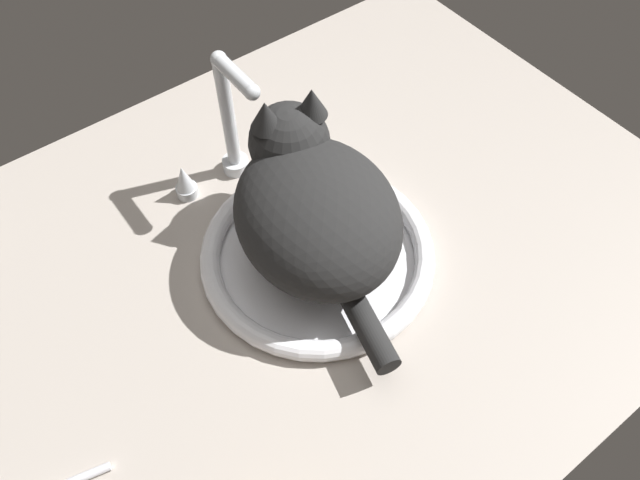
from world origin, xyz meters
The scene contains 4 objects.
countertop centered at (0.00, 0.00, 1.50)cm, with size 109.61×82.59×3.00cm, color #ADA399.
sink_basin centered at (0.43, -1.61, 4.21)cm, with size 31.88×31.88×2.72cm.
faucet centered at (0.43, 18.41, 11.44)cm, with size 21.05×10.74×21.56cm.
cat centered at (0.88, 0.29, 13.11)cm, with size 25.67×35.50×17.98cm.
Camera 1 is at (-28.22, -39.75, 73.67)cm, focal length 34.74 mm.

